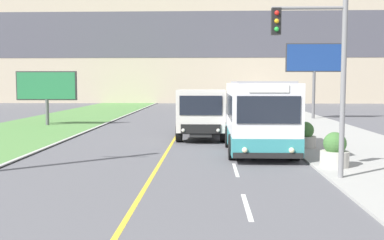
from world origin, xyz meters
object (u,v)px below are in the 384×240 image
Objects in this scene: city_bus at (260,117)px; planter_round_near at (335,151)px; dump_truck at (201,115)px; billboard_large at (314,61)px; planter_round_second at (305,136)px; billboard_small at (47,87)px; traffic_light_mast at (322,63)px.

planter_round_near is at bearing -55.60° from city_bus.
dump_truck reaches higher than planter_round_near.
billboard_large is 5.24× the size of planter_round_second.
billboard_large is 1.45× the size of billboard_small.
billboard_small reaches higher than planter_round_near.
traffic_light_mast is 23.42m from billboard_large.
traffic_light_mast reaches higher than city_bus.
traffic_light_mast reaches higher than billboard_small.
traffic_light_mast is at bearing -75.90° from city_bus.
billboard_small is at bearing 146.20° from dump_truck.
traffic_light_mast is (1.28, -5.09, 2.06)m from city_bus.
planter_round_second is at bearing -34.93° from dump_truck.
planter_round_second is at bearing 30.77° from city_bus.
city_bus is 1.36× the size of billboard_small.
traffic_light_mast is 7.13m from planter_round_second.
dump_truck is 1.06× the size of billboard_large.
billboard_large is (8.87, 13.14, 3.39)m from dump_truck.
planter_round_near is at bearing -44.10° from billboard_small.
planter_round_near reaches higher than planter_round_second.
billboard_large is (6.34, 17.75, 3.16)m from city_bus.
city_bus is at bearing -149.23° from planter_round_second.
billboard_large is (5.07, 22.84, 1.10)m from traffic_light_mast.
city_bus is 17.96m from billboard_small.
city_bus is at bearing 124.40° from planter_round_near.
traffic_light_mast is (3.81, -9.69, 2.29)m from dump_truck.
billboard_small is (-13.41, 11.89, 1.12)m from city_bus.
planter_round_second is at bearing -34.15° from billboard_small.
planter_round_second is at bearing 90.62° from planter_round_near.
billboard_small is at bearing -163.49° from billboard_large.
dump_truck is 1.53× the size of billboard_small.
planter_round_second is (-4.15, -16.44, -4.11)m from billboard_large.
planter_round_near is 1.04× the size of planter_round_second.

